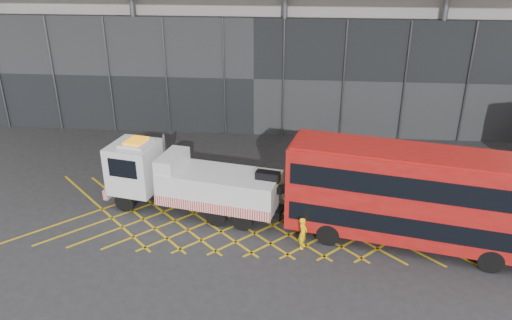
{
  "coord_description": "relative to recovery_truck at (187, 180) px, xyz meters",
  "views": [
    {
      "loc": [
        4.98,
        -21.55,
        12.73
      ],
      "look_at": [
        3.0,
        1.5,
        2.4
      ],
      "focal_mm": 35.0,
      "sensor_mm": 36.0,
      "label": 1
    }
  ],
  "objects": [
    {
      "name": "bus_towed",
      "position": [
        10.65,
        -2.21,
        0.86
      ],
      "size": [
        11.43,
        4.92,
        4.54
      ],
      "rotation": [
        0.0,
        0.0,
        -0.22
      ],
      "color": "#9E0F0C",
      "rests_on": "ground_plane"
    },
    {
      "name": "worker",
      "position": [
        5.82,
        -2.94,
        -0.92
      ],
      "size": [
        0.49,
        0.62,
        1.5
      ],
      "primitive_type": "imported",
      "rotation": [
        0.0,
        0.0,
        1.3
      ],
      "color": "yellow",
      "rests_on": "ground_plane"
    },
    {
      "name": "ground_plane",
      "position": [
        0.38,
        -0.37,
        -1.67
      ],
      "size": [
        120.0,
        120.0,
        0.0
      ],
      "primitive_type": "plane",
      "color": "#28282B"
    },
    {
      "name": "road_markings",
      "position": [
        3.58,
        -0.37,
        -1.66
      ],
      "size": [
        23.16,
        7.16,
        0.01
      ],
      "color": "gold",
      "rests_on": "ground_plane"
    },
    {
      "name": "recovery_truck",
      "position": [
        0.0,
        0.0,
        0.0
      ],
      "size": [
        10.38,
        4.22,
        3.6
      ],
      "rotation": [
        0.0,
        0.0,
        -0.21
      ],
      "color": "black",
      "rests_on": "ground_plane"
    }
  ]
}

